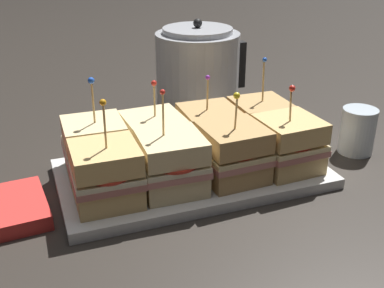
% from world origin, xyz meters
% --- Properties ---
extents(ground_plane, '(6.00, 6.00, 0.00)m').
position_xyz_m(ground_plane, '(0.00, 0.00, 0.00)').
color(ground_plane, '#2D2823').
extents(serving_platter, '(0.45, 0.24, 0.02)m').
position_xyz_m(serving_platter, '(0.00, 0.00, 0.01)').
color(serving_platter, silver).
rests_on(serving_platter, ground_plane).
extents(sandwich_front_far_left, '(0.10, 0.10, 0.17)m').
position_xyz_m(sandwich_front_far_left, '(-0.16, -0.05, 0.06)').
color(sandwich_front_far_left, tan).
rests_on(sandwich_front_far_left, serving_platter).
extents(sandwich_front_center_left, '(0.10, 0.10, 0.16)m').
position_xyz_m(sandwich_front_center_left, '(-0.05, -0.05, 0.06)').
color(sandwich_front_center_left, beige).
rests_on(sandwich_front_center_left, serving_platter).
extents(sandwich_front_center_right, '(0.11, 0.11, 0.15)m').
position_xyz_m(sandwich_front_center_right, '(0.05, -0.05, 0.06)').
color(sandwich_front_center_right, tan).
rests_on(sandwich_front_center_right, serving_platter).
extents(sandwich_front_far_right, '(0.11, 0.11, 0.15)m').
position_xyz_m(sandwich_front_far_right, '(0.15, -0.05, 0.06)').
color(sandwich_front_far_right, tan).
rests_on(sandwich_front_far_right, serving_platter).
extents(sandwich_back_far_left, '(0.10, 0.10, 0.17)m').
position_xyz_m(sandwich_back_far_left, '(-0.15, 0.05, 0.06)').
color(sandwich_back_far_left, beige).
rests_on(sandwich_back_far_left, serving_platter).
extents(sandwich_back_center_left, '(0.11, 0.11, 0.15)m').
position_xyz_m(sandwich_back_center_left, '(-0.05, 0.05, 0.06)').
color(sandwich_back_center_left, beige).
rests_on(sandwich_back_center_left, serving_platter).
extents(sandwich_back_center_right, '(0.10, 0.10, 0.15)m').
position_xyz_m(sandwich_back_center_right, '(0.05, 0.05, 0.06)').
color(sandwich_back_center_right, tan).
rests_on(sandwich_back_center_right, serving_platter).
extents(sandwich_back_far_right, '(0.10, 0.10, 0.17)m').
position_xyz_m(sandwich_back_far_right, '(0.15, 0.05, 0.06)').
color(sandwich_back_far_right, tan).
rests_on(sandwich_back_far_right, serving_platter).
extents(kettle_steel, '(0.21, 0.19, 0.21)m').
position_xyz_m(kettle_steel, '(0.13, 0.31, 0.09)').
color(kettle_steel, '#B7BABF').
rests_on(kettle_steel, ground_plane).
extents(drinking_glass, '(0.07, 0.07, 0.09)m').
position_xyz_m(drinking_glass, '(0.33, -0.01, 0.04)').
color(drinking_glass, silver).
rests_on(drinking_glass, ground_plane).
extents(napkin_stack, '(0.14, 0.14, 0.02)m').
position_xyz_m(napkin_stack, '(-0.31, -0.02, 0.01)').
color(napkin_stack, red).
rests_on(napkin_stack, ground_plane).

